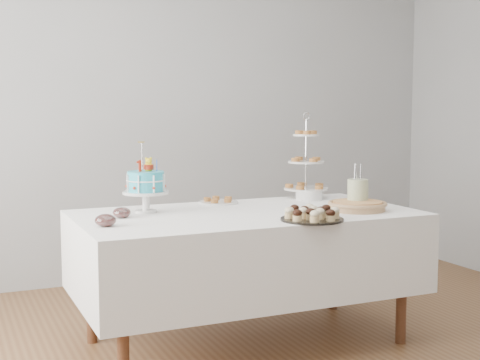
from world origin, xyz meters
name	(u,v)px	position (x,y,z in m)	size (l,w,h in m)	color
floor	(269,360)	(0.00, 0.00, 0.00)	(5.00, 5.00, 0.00)	brown
walls	(270,110)	(0.00, 0.00, 1.35)	(5.04, 4.04, 2.70)	#AAACAF
table	(246,251)	(0.00, 0.30, 0.54)	(1.92, 1.02, 0.77)	white
birthday_cake	(146,194)	(-0.53, 0.51, 0.88)	(0.26, 0.26, 0.40)	white
cupcake_tray	(312,213)	(0.20, -0.10, 0.81)	(0.34, 0.34, 0.08)	black
pie	(357,205)	(0.62, 0.10, 0.80)	(0.34, 0.34, 0.05)	tan
tiered_stand	(306,162)	(0.62, 0.70, 1.01)	(0.29, 0.29, 0.57)	silver
plate_stack	(309,195)	(0.59, 0.61, 0.80)	(0.17, 0.17, 0.07)	white
pastry_plate	(219,201)	(-0.01, 0.70, 0.79)	(0.25, 0.25, 0.04)	white
jam_bowl_a	(106,221)	(-0.84, 0.16, 0.80)	(0.11, 0.11, 0.06)	silver
jam_bowl_b	(122,213)	(-0.70, 0.40, 0.80)	(0.10, 0.10, 0.06)	silver
utensil_pitcher	(358,193)	(0.65, 0.15, 0.87)	(0.13, 0.12, 0.27)	#ECE7CC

